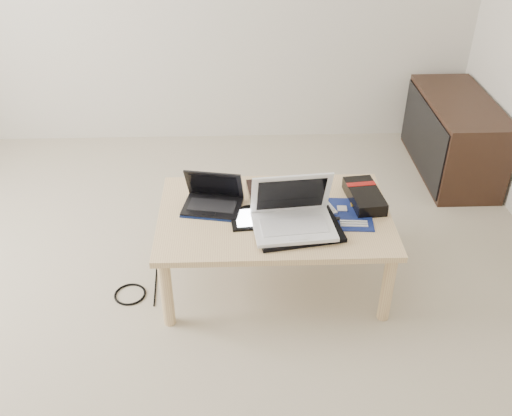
{
  "coord_description": "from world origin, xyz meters",
  "views": [
    {
      "loc": [
        0.38,
        -1.83,
        1.94
      ],
      "look_at": [
        0.46,
        0.39,
        0.43
      ],
      "focal_mm": 40.0,
      "sensor_mm": 36.0,
      "label": 1
    }
  ],
  "objects_px": {
    "white_laptop": "(293,215)",
    "media_cabinet": "(453,136)",
    "coffee_table": "(274,222)",
    "gpu_box": "(364,196)",
    "netbook": "(213,200)"
  },
  "relations": [
    {
      "from": "white_laptop",
      "to": "media_cabinet",
      "type": "bearing_deg",
      "value": 45.7
    },
    {
      "from": "coffee_table",
      "to": "white_laptop",
      "type": "distance_m",
      "value": 0.19
    },
    {
      "from": "gpu_box",
      "to": "media_cabinet",
      "type": "bearing_deg",
      "value": 51.07
    },
    {
      "from": "coffee_table",
      "to": "netbook",
      "type": "distance_m",
      "value": 0.31
    },
    {
      "from": "white_laptop",
      "to": "gpu_box",
      "type": "distance_m",
      "value": 0.43
    },
    {
      "from": "media_cabinet",
      "to": "netbook",
      "type": "distance_m",
      "value": 1.82
    },
    {
      "from": "netbook",
      "to": "gpu_box",
      "type": "bearing_deg",
      "value": 1.58
    },
    {
      "from": "netbook",
      "to": "gpu_box",
      "type": "relative_size",
      "value": 1.02
    },
    {
      "from": "media_cabinet",
      "to": "white_laptop",
      "type": "distance_m",
      "value": 1.67
    },
    {
      "from": "coffee_table",
      "to": "gpu_box",
      "type": "xyz_separation_m",
      "value": [
        0.44,
        0.09,
        0.08
      ]
    },
    {
      "from": "media_cabinet",
      "to": "gpu_box",
      "type": "distance_m",
      "value": 1.26
    },
    {
      "from": "coffee_table",
      "to": "netbook",
      "type": "xyz_separation_m",
      "value": [
        -0.29,
        0.07,
        0.09
      ]
    },
    {
      "from": "media_cabinet",
      "to": "netbook",
      "type": "height_order",
      "value": "netbook"
    },
    {
      "from": "white_laptop",
      "to": "gpu_box",
      "type": "xyz_separation_m",
      "value": [
        0.37,
        0.21,
        -0.04
      ]
    },
    {
      "from": "media_cabinet",
      "to": "white_laptop",
      "type": "xyz_separation_m",
      "value": [
        -1.15,
        -1.18,
        0.22
      ]
    }
  ]
}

